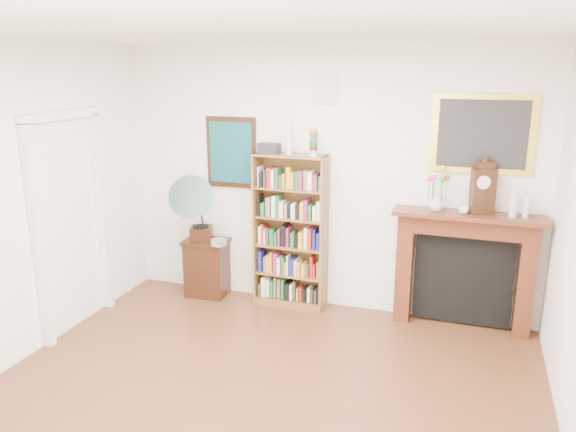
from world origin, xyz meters
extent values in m
cube|color=white|center=(0.00, 0.00, 2.80)|extent=(4.50, 5.00, 0.01)
cube|color=white|center=(0.00, 2.50, 1.40)|extent=(4.50, 0.01, 2.80)
cube|color=white|center=(-2.21, 0.73, 1.05)|extent=(0.08, 0.08, 2.10)
cube|color=white|center=(-2.21, 1.67, 1.05)|extent=(0.08, 0.08, 2.10)
cube|color=white|center=(-2.21, 1.20, 2.13)|extent=(0.08, 1.02, 0.08)
cube|color=black|center=(-1.05, 2.48, 1.65)|extent=(0.58, 0.03, 0.78)
cube|color=#124B55|center=(-1.05, 2.46, 1.65)|extent=(0.50, 0.01, 0.67)
cube|color=white|center=(0.00, 2.48, 2.35)|extent=(0.26, 0.03, 0.30)
cube|color=silver|center=(0.00, 2.46, 2.35)|extent=(0.22, 0.01, 0.26)
cube|color=gold|center=(1.55, 2.48, 1.95)|extent=(0.95, 0.03, 0.75)
cube|color=#262628|center=(1.55, 2.46, 1.95)|extent=(0.82, 0.01, 0.65)
cube|color=brown|center=(-0.69, 2.34, 0.84)|extent=(0.03, 0.27, 1.68)
cube|color=brown|center=(0.06, 2.34, 0.84)|extent=(0.03, 0.27, 1.68)
cube|color=brown|center=(-0.32, 2.34, 1.67)|extent=(0.78, 0.30, 0.02)
cube|color=brown|center=(-0.32, 2.34, 0.04)|extent=(0.78, 0.30, 0.07)
cube|color=brown|center=(-0.32, 2.47, 0.84)|extent=(0.77, 0.04, 1.68)
cube|color=brown|center=(-0.32, 2.34, 0.36)|extent=(0.74, 0.28, 0.02)
cube|color=brown|center=(-0.32, 2.34, 0.68)|extent=(0.74, 0.28, 0.02)
cube|color=brown|center=(-0.32, 2.34, 1.00)|extent=(0.74, 0.28, 0.02)
cube|color=brown|center=(-0.32, 2.34, 1.32)|extent=(0.74, 0.28, 0.02)
cube|color=black|center=(-1.32, 2.30, 0.33)|extent=(0.51, 0.38, 0.66)
cube|color=#4D2512|center=(0.91, 2.37, 0.58)|extent=(0.16, 0.21, 1.16)
cube|color=#4D2512|center=(2.07, 2.37, 0.58)|extent=(0.16, 0.21, 1.16)
cube|color=#4D2512|center=(1.49, 2.37, 1.07)|extent=(1.32, 0.23, 0.19)
cube|color=#4D2512|center=(1.49, 2.33, 1.18)|extent=(1.43, 0.35, 0.04)
cube|color=black|center=(1.49, 2.44, 0.49)|extent=(0.96, 0.09, 0.93)
cube|color=black|center=(-1.37, 2.31, 0.74)|extent=(0.30, 0.30, 0.15)
cylinder|color=black|center=(-1.37, 2.31, 0.82)|extent=(0.23, 0.23, 0.01)
cone|color=#293B2D|center=(-1.37, 2.17, 1.14)|extent=(0.65, 0.72, 0.62)
cube|color=#B3B2BF|center=(-1.08, 2.16, 0.70)|extent=(0.15, 0.15, 0.08)
cube|color=black|center=(1.60, 2.37, 1.42)|extent=(0.25, 0.19, 0.44)
cylinder|color=white|center=(1.60, 2.30, 1.52)|extent=(0.12, 0.06, 0.13)
cube|color=black|center=(1.60, 2.37, 1.67)|extent=(0.18, 0.15, 0.08)
imported|color=silver|center=(1.18, 2.34, 1.28)|extent=(0.20, 0.20, 0.16)
imported|color=white|center=(1.44, 2.30, 1.24)|extent=(0.10, 0.10, 0.08)
cylinder|color=silver|center=(1.88, 2.33, 1.32)|extent=(0.07, 0.07, 0.24)
cylinder|color=silver|center=(1.99, 2.36, 1.30)|extent=(0.06, 0.06, 0.20)
camera|label=1|loc=(1.48, -3.16, 2.59)|focal=35.00mm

